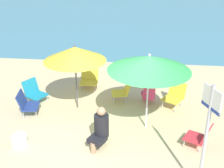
{
  "coord_description": "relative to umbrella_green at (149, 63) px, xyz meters",
  "views": [
    {
      "loc": [
        0.68,
        -5.61,
        4.11
      ],
      "look_at": [
        -0.1,
        1.75,
        0.7
      ],
      "focal_mm": 47.72,
      "sensor_mm": 36.0,
      "label": 1
    }
  ],
  "objects": [
    {
      "name": "beach_chair_c",
      "position": [
        -3.23,
        1.02,
        -1.38
      ],
      "size": [
        0.73,
        0.71,
        0.65
      ],
      "rotation": [
        0.0,
        0.0,
        -0.51
      ],
      "color": "teal",
      "rests_on": "ground_plane"
    },
    {
      "name": "person_b",
      "position": [
        -1.02,
        -0.9,
        -1.22
      ],
      "size": [
        0.47,
        0.56,
        0.97
      ],
      "rotation": [
        0.0,
        0.0,
        4.27
      ],
      "color": "black",
      "rests_on": "ground_plane"
    },
    {
      "name": "beach_chair_b",
      "position": [
        1.19,
        -0.74,
        -1.4
      ],
      "size": [
        0.68,
        0.64,
        0.59
      ],
      "rotation": [
        0.0,
        0.0,
        2.66
      ],
      "color": "red",
      "rests_on": "ground_plane"
    },
    {
      "name": "umbrella_yellow",
      "position": [
        -1.91,
        0.79,
        -0.11
      ],
      "size": [
        1.65,
        1.65,
        1.84
      ],
      "color": "#4C4C51",
      "rests_on": "ground_plane"
    },
    {
      "name": "beach_chair_f",
      "position": [
        0.79,
        1.17,
        -1.35
      ],
      "size": [
        0.74,
        0.78,
        0.68
      ],
      "rotation": [
        0.0,
        0.0,
        -2.13
      ],
      "color": "gold",
      "rests_on": "ground_plane"
    },
    {
      "name": "ground_plane",
      "position": [
        -0.85,
        -0.8,
        -1.7
      ],
      "size": [
        40.0,
        40.0,
        0.0
      ],
      "primitive_type": "plane",
      "color": "#D3BC8C"
    },
    {
      "name": "person_a",
      "position": [
        0.07,
        1.21,
        -1.27
      ],
      "size": [
        0.4,
        0.56,
        0.9
      ],
      "rotation": [
        0.0,
        0.0,
        1.75
      ],
      "color": "#DB3866",
      "rests_on": "ground_plane"
    },
    {
      "name": "beach_chair_a",
      "position": [
        -0.68,
        1.31,
        -1.37
      ],
      "size": [
        0.6,
        0.54,
        0.61
      ],
      "rotation": [
        0.0,
        0.0,
        -2.95
      ],
      "color": "gold",
      "rests_on": "ground_plane"
    },
    {
      "name": "umbrella_green",
      "position": [
        0.0,
        0.0,
        0.0
      ],
      "size": [
        1.94,
        1.94,
        1.93
      ],
      "color": "silver",
      "rests_on": "ground_plane"
    },
    {
      "name": "warning_sign",
      "position": [
        0.97,
        -2.06,
        -0.3
      ],
      "size": [
        0.22,
        0.44,
        2.16
      ],
      "rotation": [
        0.0,
        0.0,
        0.43
      ],
      "color": "#ADADB2",
      "rests_on": "ground_plane"
    },
    {
      "name": "beach_bag",
      "position": [
        -2.82,
        -1.14,
        -1.54
      ],
      "size": [
        0.3,
        0.34,
        0.33
      ],
      "primitive_type": "cube",
      "rotation": [
        0.0,
        0.0,
        4.31
      ],
      "color": "silver",
      "rests_on": "ground_plane"
    },
    {
      "name": "beach_chair_d",
      "position": [
        -1.82,
        2.19,
        -1.4
      ],
      "size": [
        0.57,
        0.58,
        0.63
      ],
      "rotation": [
        0.0,
        0.0,
        -1.55
      ],
      "color": "gold",
      "rests_on": "ground_plane"
    },
    {
      "name": "beach_chair_e",
      "position": [
        -3.16,
        0.25,
        -1.34
      ],
      "size": [
        0.58,
        0.63,
        0.66
      ],
      "rotation": [
        0.0,
        0.0,
        0.15
      ],
      "color": "navy",
      "rests_on": "ground_plane"
    },
    {
      "name": "sea_water",
      "position": [
        -0.85,
        12.51,
        -1.7
      ],
      "size": [
        40.0,
        16.0,
        0.01
      ],
      "primitive_type": "cube",
      "color": "teal",
      "rests_on": "ground_plane"
    }
  ]
}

